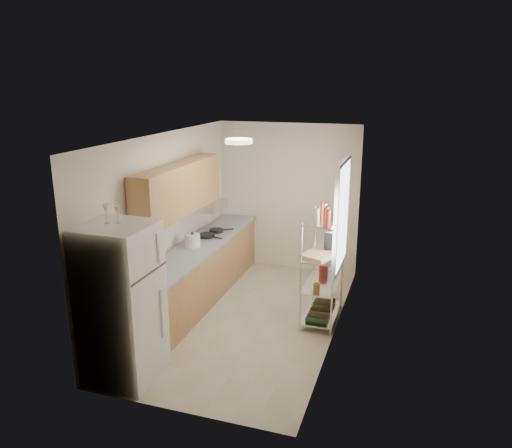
{
  "coord_description": "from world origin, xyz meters",
  "views": [
    {
      "loc": [
        2.14,
        -6.15,
        3.31
      ],
      "look_at": [
        0.04,
        0.25,
        1.35
      ],
      "focal_mm": 35.0,
      "sensor_mm": 36.0,
      "label": 1
    }
  ],
  "objects_px": {
    "espresso_machine": "(331,239)",
    "refrigerator": "(121,303)",
    "rice_cooker": "(192,240)",
    "cutting_board": "(319,254)",
    "frying_pan_large": "(206,236)"
  },
  "relations": [
    {
      "from": "rice_cooker",
      "to": "espresso_machine",
      "type": "bearing_deg",
      "value": 4.68
    },
    {
      "from": "refrigerator",
      "to": "rice_cooker",
      "type": "distance_m",
      "value": 2.07
    },
    {
      "from": "rice_cooker",
      "to": "frying_pan_large",
      "type": "xyz_separation_m",
      "value": [
        0.01,
        0.49,
        -0.07
      ]
    },
    {
      "from": "frying_pan_large",
      "to": "refrigerator",
      "type": "bearing_deg",
      "value": -73.53
    },
    {
      "from": "frying_pan_large",
      "to": "espresso_machine",
      "type": "bearing_deg",
      "value": 5.59
    },
    {
      "from": "rice_cooker",
      "to": "cutting_board",
      "type": "xyz_separation_m",
      "value": [
        1.93,
        -0.11,
        0.03
      ]
    },
    {
      "from": "cutting_board",
      "to": "espresso_machine",
      "type": "bearing_deg",
      "value": 67.84
    },
    {
      "from": "rice_cooker",
      "to": "frying_pan_large",
      "type": "height_order",
      "value": "rice_cooker"
    },
    {
      "from": "espresso_machine",
      "to": "cutting_board",
      "type": "bearing_deg",
      "value": -123.81
    },
    {
      "from": "espresso_machine",
      "to": "refrigerator",
      "type": "bearing_deg",
      "value": -142.66
    },
    {
      "from": "refrigerator",
      "to": "cutting_board",
      "type": "height_order",
      "value": "refrigerator"
    },
    {
      "from": "rice_cooker",
      "to": "refrigerator",
      "type": "bearing_deg",
      "value": -87.27
    },
    {
      "from": "frying_pan_large",
      "to": "cutting_board",
      "type": "relative_size",
      "value": 0.59
    },
    {
      "from": "refrigerator",
      "to": "espresso_machine",
      "type": "distance_m",
      "value": 2.97
    },
    {
      "from": "frying_pan_large",
      "to": "cutting_board",
      "type": "height_order",
      "value": "cutting_board"
    }
  ]
}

